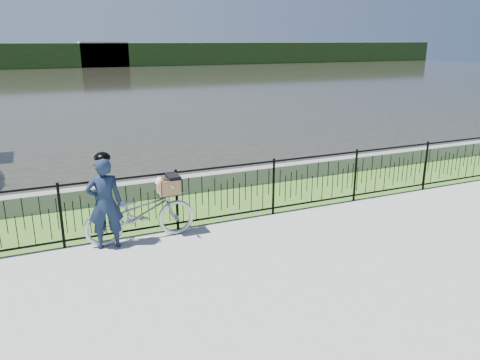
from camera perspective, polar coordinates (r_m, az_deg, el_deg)
name	(u,v)px	position (r m, az deg, el deg)	size (l,w,h in m)	color
ground	(264,254)	(7.82, 3.00, -8.98)	(120.00, 120.00, 0.00)	gray
grass_strip	(210,205)	(10.03, -3.71, -3.05)	(60.00, 2.00, 0.01)	#3E6A21
water	(75,85)	(39.55, -19.49, 10.87)	(120.00, 120.00, 0.00)	black
quay_wall	(195,184)	(10.86, -5.56, -0.44)	(60.00, 0.30, 0.40)	slate
fence	(227,193)	(8.96, -1.56, -1.60)	(14.00, 0.06, 1.15)	black
far_treeline	(54,55)	(66.38, -21.76, 13.94)	(120.00, 6.00, 3.00)	#264119
far_building_right	(103,54)	(65.45, -16.31, 14.50)	(6.00, 3.00, 3.20)	#AC9F8A
bicycle_rig	(141,212)	(8.33, -12.00, -3.85)	(1.92, 0.67, 1.14)	#B6BBC3
cyclist	(105,202)	(8.07, -16.18, -2.53)	(0.61, 0.43, 1.65)	#142038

